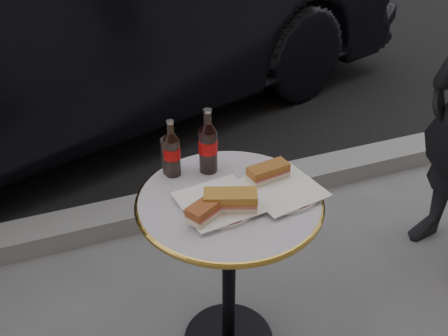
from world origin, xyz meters
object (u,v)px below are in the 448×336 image
object	(u,v)px
cola_glass	(170,156)
parked_car	(74,7)
cola_bottle_right	(208,141)
cola_bottle_left	(172,148)
plate_right	(282,190)
plate_left	(218,204)
bistro_table	(229,278)

from	to	relation	value
cola_glass	parked_car	xyz separation A→B (m)	(-0.09, 2.01, 0.01)
cola_bottle_right	cola_bottle_left	bearing A→B (deg)	170.08
plate_right	cola_bottle_right	world-z (taller)	cola_bottle_right
plate_right	parked_car	world-z (taller)	parked_car
plate_left	parked_car	bearing A→B (deg)	94.30
cola_bottle_left	cola_bottle_right	xyz separation A→B (m)	(0.12, -0.02, 0.02)
parked_car	cola_glass	bearing A→B (deg)	163.61
cola_glass	plate_left	bearing A→B (deg)	-71.09
bistro_table	cola_bottle_left	world-z (taller)	cola_bottle_left
bistro_table	cola_bottle_right	xyz separation A→B (m)	(-0.01, 0.18, 0.49)
plate_right	cola_glass	xyz separation A→B (m)	(-0.31, 0.25, 0.06)
plate_left	cola_glass	world-z (taller)	cola_glass
plate_right	cola_bottle_left	size ratio (longest dim) A/B	1.16
plate_left	parked_car	world-z (taller)	parked_car
bistro_table	cola_bottle_left	distance (m)	0.53
bistro_table	plate_left	bearing A→B (deg)	-152.34
plate_left	plate_right	world-z (taller)	same
plate_left	parked_car	distance (m)	2.27
bistro_table	parked_car	size ratio (longest dim) A/B	0.15
parked_car	plate_left	bearing A→B (deg)	165.48
bistro_table	cola_bottle_right	world-z (taller)	cola_bottle_right
plate_left	cola_bottle_left	distance (m)	0.26
plate_left	plate_right	bearing A→B (deg)	-1.39
cola_bottle_left	cola_bottle_right	bearing A→B (deg)	-9.92
plate_left	plate_right	distance (m)	0.23
bistro_table	parked_car	xyz separation A→B (m)	(-0.22, 2.23, 0.45)
bistro_table	plate_right	xyz separation A→B (m)	(0.18, -0.03, 0.37)
plate_left	cola_bottle_left	bearing A→B (deg)	109.76
bistro_table	parked_car	bearing A→B (deg)	95.62
cola_bottle_left	parked_car	bearing A→B (deg)	92.47
cola_bottle_right	parked_car	distance (m)	2.06
plate_right	parked_car	distance (m)	2.30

